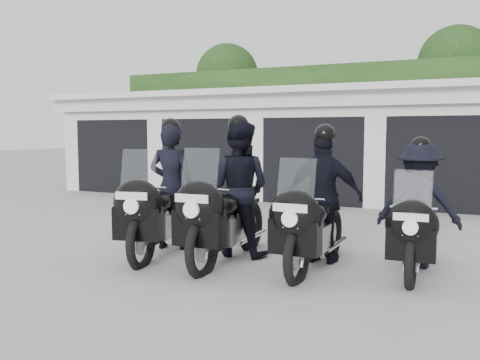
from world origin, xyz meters
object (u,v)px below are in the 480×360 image
at_px(police_bike_b, 233,196).
at_px(police_bike_d, 418,212).
at_px(police_bike_c, 320,204).
at_px(police_bike_a, 163,198).

relative_size(police_bike_b, police_bike_d, 1.17).
bearing_deg(police_bike_c, police_bike_d, 16.92).
bearing_deg(police_bike_a, police_bike_d, -1.18).
xyz_separation_m(police_bike_a, police_bike_d, (3.57, 0.60, -0.06)).
relative_size(police_bike_b, police_bike_c, 1.07).
xyz_separation_m(police_bike_b, police_bike_c, (1.25, 0.12, -0.06)).
height_order(police_bike_c, police_bike_d, police_bike_c).
bearing_deg(police_bike_d, police_bike_c, -165.85).
bearing_deg(police_bike_b, police_bike_c, 4.42).
height_order(police_bike_a, police_bike_b, police_bike_b).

